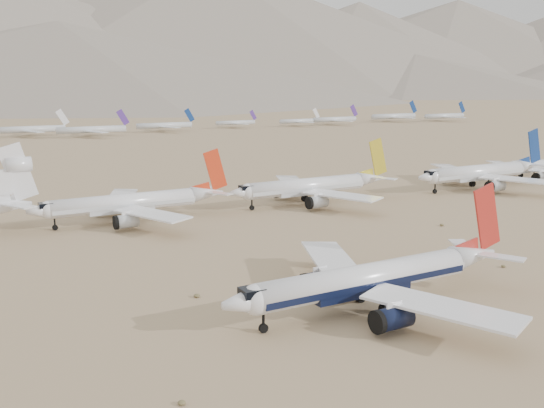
{
  "coord_description": "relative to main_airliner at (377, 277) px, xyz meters",
  "views": [
    {
      "loc": [
        -64.18,
        -70.18,
        33.29
      ],
      "look_at": [
        -0.81,
        43.03,
        7.0
      ],
      "focal_mm": 40.0,
      "sensor_mm": 36.0,
      "label": 1
    }
  ],
  "objects": [
    {
      "name": "ground",
      "position": [
        8.53,
        2.71,
        -4.71
      ],
      "size": [
        7000.0,
        7000.0,
        0.0
      ],
      "primitive_type": "plane",
      "color": "#967C57",
      "rests_on": "ground"
    },
    {
      "name": "main_airliner",
      "position": [
        0.0,
        0.0,
        0.0
      ],
      "size": [
        48.52,
        47.39,
        17.12
      ],
      "color": "white",
      "rests_on": "ground"
    },
    {
      "name": "row2_navy_widebody",
      "position": [
        95.47,
        65.72,
        0.35
      ],
      "size": [
        50.87,
        49.75,
        18.1
      ],
      "color": "white",
      "rests_on": "ground"
    },
    {
      "name": "row2_gold_tail",
      "position": [
        35.0,
        71.3,
        0.11
      ],
      "size": [
        48.38,
        47.31,
        17.23
      ],
      "color": "white",
      "rests_on": "ground"
    },
    {
      "name": "row2_orange_tail",
      "position": [
        -15.06,
        73.69,
        -0.05
      ],
      "size": [
        46.5,
        45.48,
        16.59
      ],
      "color": "white",
      "rests_on": "ground"
    },
    {
      "name": "row2_blue_far",
      "position": [
        124.94,
        71.46,
        -0.56
      ],
      "size": [
        41.93,
        41.0,
        14.9
      ],
      "color": "white",
      "rests_on": "ground"
    },
    {
      "name": "distant_storage_row",
      "position": [
        46.57,
        322.78,
        -0.28
      ],
      "size": [
        620.79,
        62.12,
        15.21
      ],
      "color": "silver",
      "rests_on": "ground"
    },
    {
      "name": "foothills",
      "position": [
        535.21,
        1102.71,
        62.44
      ],
      "size": [
        4637.5,
        1395.0,
        155.0
      ],
      "color": "slate",
      "rests_on": "ground"
    }
  ]
}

